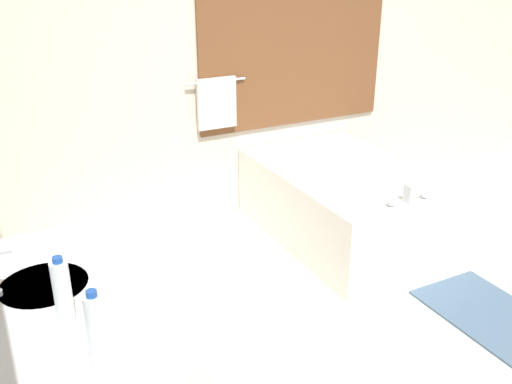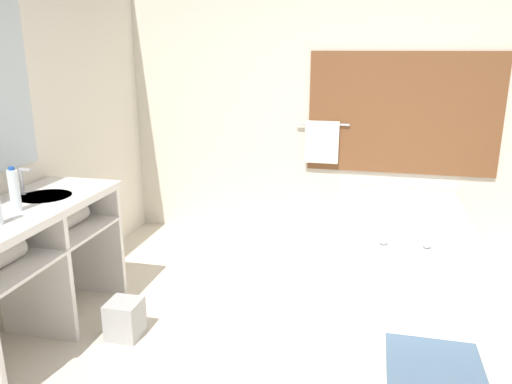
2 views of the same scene
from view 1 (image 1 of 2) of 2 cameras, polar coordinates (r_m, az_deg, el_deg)
ground_plane at (r=3.46m, az=16.54°, el=-15.26°), size 16.00×16.00×0.00m
wall_back_with_blinds at (r=4.62m, az=-0.81°, el=13.91°), size 7.40×0.13×2.70m
vanity_counter at (r=2.36m, az=-18.78°, el=-16.18°), size 0.59×1.36×0.91m
bathtub at (r=4.45m, az=8.78°, el=-0.73°), size 1.03×1.58×0.68m
water_bottle_1 at (r=1.85m, az=-15.70°, el=-13.01°), size 0.06×0.06×0.26m
water_bottle_2 at (r=2.03m, az=-18.76°, el=-9.65°), size 0.06×0.06×0.27m
bath_mat at (r=3.90m, az=22.24°, el=-11.18°), size 0.56×0.83×0.02m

